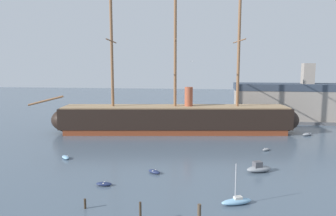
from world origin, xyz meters
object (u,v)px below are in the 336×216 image
(motorboat_mid_right, at_px, (259,168))
(dockside_warehouse_right, at_px, (305,103))
(dinghy_far_left, at_px, (79,124))
(motorboat_distant_centre, at_px, (199,123))
(mooring_piling_nearest, at_px, (199,215))
(mooring_piling_left_pair, at_px, (140,212))
(seagull_in_flight, at_px, (192,62))
(dinghy_far_right, at_px, (307,134))
(dinghy_foreground_left, at_px, (104,184))
(dinghy_alongside_stern, at_px, (266,149))
(dinghy_mid_left, at_px, (66,157))
(tall_ship, at_px, (175,119))
(sailboat_foreground_right, at_px, (237,201))
(mooring_piling_right_pair, at_px, (85,204))
(dinghy_near_centre, at_px, (154,172))

(motorboat_mid_right, height_order, dockside_warehouse_right, dockside_warehouse_right)
(dinghy_far_left, height_order, motorboat_distant_centre, motorboat_distant_centre)
(mooring_piling_nearest, bearing_deg, mooring_piling_left_pair, -177.40)
(dinghy_far_left, distance_m, seagull_in_flight, 42.95)
(mooring_piling_left_pair, relative_size, seagull_in_flight, 2.36)
(mooring_piling_left_pair, xyz_separation_m, dockside_warehouse_right, (36.01, 68.25, 4.57))
(motorboat_mid_right, height_order, dinghy_far_right, motorboat_mid_right)
(motorboat_mid_right, distance_m, dockside_warehouse_right, 53.72)
(dinghy_foreground_left, xyz_separation_m, motorboat_distant_centre, (12.11, 48.39, 0.27))
(dinghy_alongside_stern, bearing_deg, dinghy_far_right, 51.27)
(dinghy_mid_left, distance_m, motorboat_mid_right, 34.26)
(tall_ship, relative_size, motorboat_mid_right, 15.07)
(sailboat_foreground_right, relative_size, mooring_piling_right_pair, 4.31)
(dinghy_foreground_left, relative_size, dockside_warehouse_right, 0.05)
(dinghy_mid_left, bearing_deg, sailboat_foreground_right, -28.24)
(dinghy_far_right, bearing_deg, dinghy_far_left, 174.89)
(dinghy_mid_left, distance_m, mooring_piling_left_pair, 28.87)
(dinghy_alongside_stern, bearing_deg, tall_ship, 143.05)
(mooring_piling_right_pair, distance_m, seagull_in_flight, 35.93)
(dinghy_near_centre, distance_m, dinghy_mid_left, 18.45)
(dinghy_foreground_left, height_order, dinghy_alongside_stern, dinghy_foreground_left)
(motorboat_mid_right, height_order, mooring_piling_left_pair, mooring_piling_left_pair)
(dinghy_far_left, height_order, dockside_warehouse_right, dockside_warehouse_right)
(motorboat_distant_centre, xyz_separation_m, seagull_in_flight, (-0.77, -26.23, 17.19))
(mooring_piling_nearest, bearing_deg, tall_ship, 99.14)
(motorboat_mid_right, xyz_separation_m, motorboat_distant_centre, (-10.75, 39.47, -0.08))
(dinghy_far_left, relative_size, mooring_piling_nearest, 1.30)
(dinghy_foreground_left, distance_m, mooring_piling_left_pair, 12.50)
(sailboat_foreground_right, bearing_deg, mooring_piling_right_pair, -169.29)
(sailboat_foreground_right, distance_m, dinghy_far_right, 46.56)
(dinghy_foreground_left, distance_m, dinghy_far_right, 54.18)
(mooring_piling_right_pair, relative_size, dockside_warehouse_right, 0.03)
(dinghy_far_left, bearing_deg, tall_ship, -11.77)
(dinghy_far_right, xyz_separation_m, mooring_piling_right_pair, (-38.59, -45.29, 0.26))
(dockside_warehouse_right, bearing_deg, sailboat_foreground_right, -112.03)
(dinghy_near_centre, xyz_separation_m, motorboat_mid_right, (16.61, 2.78, 0.35))
(dinghy_far_left, bearing_deg, dinghy_foreground_left, -63.35)
(tall_ship, xyz_separation_m, dinghy_far_left, (-28.01, 5.84, -3.24))
(tall_ship, distance_m, mooring_piling_left_pair, 47.55)
(dinghy_far_left, bearing_deg, motorboat_distant_centre, 8.50)
(dinghy_foreground_left, bearing_deg, motorboat_mid_right, 21.33)
(sailboat_foreground_right, distance_m, dinghy_alongside_stern, 27.55)
(tall_ship, height_order, dinghy_foreground_left, tall_ship)
(dinghy_mid_left, relative_size, mooring_piling_nearest, 1.04)
(dinghy_far_left, bearing_deg, mooring_piling_right_pair, -66.67)
(dinghy_far_right, height_order, seagull_in_flight, seagull_in_flight)
(dinghy_foreground_left, distance_m, mooring_piling_right_pair, 7.38)
(motorboat_mid_right, distance_m, seagull_in_flight, 24.51)
(dinghy_mid_left, relative_size, dinghy_far_left, 0.80)
(motorboat_mid_right, relative_size, mooring_piling_left_pair, 1.90)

